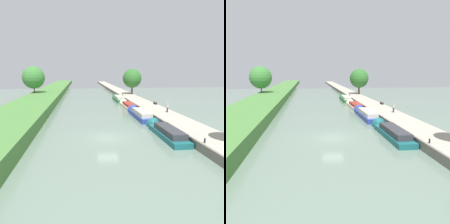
% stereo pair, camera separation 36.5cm
% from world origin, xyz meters
% --- Properties ---
extents(ground_plane, '(160.00, 160.00, 0.00)m').
position_xyz_m(ground_plane, '(0.00, 0.00, 0.00)').
color(ground_plane, slate).
extents(right_towpath, '(4.46, 260.00, 0.89)m').
position_xyz_m(right_towpath, '(10.86, 0.00, 0.45)').
color(right_towpath, '#A89E8E').
rests_on(right_towpath, ground_plane).
extents(stone_quay, '(0.25, 260.00, 0.94)m').
position_xyz_m(stone_quay, '(8.51, 0.00, 0.47)').
color(stone_quay, '#6B665B').
rests_on(stone_quay, ground_plane).
extents(narrowboat_teal, '(2.09, 10.33, 1.99)m').
position_xyz_m(narrowboat_teal, '(7.18, 0.05, 0.51)').
color(narrowboat_teal, '#195B60').
rests_on(narrowboat_teal, ground_plane).
extents(narrowboat_blue, '(2.15, 10.97, 2.05)m').
position_xyz_m(narrowboat_blue, '(6.98, 11.82, 0.55)').
color(narrowboat_blue, '#283D93').
rests_on(narrowboat_blue, ground_plane).
extents(narrowboat_cream, '(2.10, 10.35, 1.99)m').
position_xyz_m(narrowboat_cream, '(7.10, 22.71, 0.46)').
color(narrowboat_cream, beige).
rests_on(narrowboat_cream, ground_plane).
extents(narrowboat_green, '(2.12, 10.27, 2.02)m').
position_xyz_m(narrowboat_green, '(7.02, 34.63, 0.54)').
color(narrowboat_green, '#1E6033').
rests_on(narrowboat_green, ground_plane).
extents(tree_rightbank_midnear, '(5.72, 5.72, 7.63)m').
position_xyz_m(tree_rightbank_midnear, '(12.62, 43.12, 5.64)').
color(tree_rightbank_midnear, brown).
rests_on(tree_rightbank_midnear, right_towpath).
extents(tree_leftbank_downstream, '(6.24, 6.24, 7.42)m').
position_xyz_m(tree_leftbank_downstream, '(-16.05, 41.38, 6.08)').
color(tree_leftbank_downstream, brown).
rests_on(tree_leftbank_downstream, left_grassy_bank).
extents(person_walking, '(0.34, 0.34, 1.66)m').
position_xyz_m(person_walking, '(11.61, 10.86, 1.76)').
color(person_walking, '#282D42').
rests_on(person_walking, right_towpath).
extents(mooring_bollard_near, '(0.16, 0.16, 0.45)m').
position_xyz_m(mooring_bollard_near, '(8.93, -6.10, 1.12)').
color(mooring_bollard_near, black).
rests_on(mooring_bollard_near, right_towpath).
extents(mooring_bollard_far, '(0.16, 0.16, 0.45)m').
position_xyz_m(mooring_bollard_far, '(8.93, 38.64, 1.12)').
color(mooring_bollard_far, black).
rests_on(mooring_bollard_far, right_towpath).
extents(park_bench, '(0.44, 1.50, 0.47)m').
position_xyz_m(park_bench, '(12.65, 20.50, 1.24)').
color(park_bench, '#333338').
rests_on(park_bench, right_towpath).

